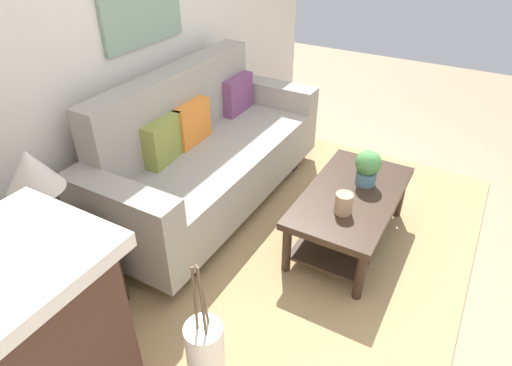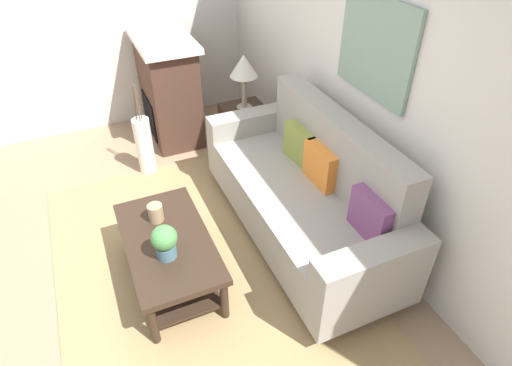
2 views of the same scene
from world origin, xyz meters
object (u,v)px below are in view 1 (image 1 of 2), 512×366
(tabletop_vase, at_px, (344,203))
(couch, at_px, (207,155))
(throw_pillow_orange, at_px, (191,123))
(side_table, at_px, (67,279))
(throw_pillow_plum, at_px, (237,94))
(table_lamp, at_px, (32,175))
(coffee_table, at_px, (350,207))
(potted_plant_tabletop, at_px, (368,167))
(throw_pillow_olive, at_px, (163,141))

(tabletop_vase, bearing_deg, couch, 81.48)
(throw_pillow_orange, relative_size, side_table, 0.64)
(throw_pillow_plum, distance_m, side_table, 2.09)
(throw_pillow_orange, xyz_separation_m, tabletop_vase, (-0.18, -1.32, -0.18))
(table_lamp, bearing_deg, tabletop_vase, -45.61)
(side_table, bearing_deg, throw_pillow_plum, 2.57)
(throw_pillow_plum, height_order, side_table, throw_pillow_plum)
(throw_pillow_orange, bearing_deg, coffee_table, -87.43)
(potted_plant_tabletop, bearing_deg, throw_pillow_orange, 99.32)
(throw_pillow_plum, height_order, potted_plant_tabletop, throw_pillow_plum)
(couch, relative_size, throw_pillow_orange, 5.99)
(throw_pillow_orange, height_order, table_lamp, table_lamp)
(coffee_table, relative_size, table_lamp, 1.93)
(coffee_table, bearing_deg, tabletop_vase, -175.84)
(tabletop_vase, xyz_separation_m, potted_plant_tabletop, (0.40, -0.02, 0.07))
(coffee_table, bearing_deg, throw_pillow_plum, 64.90)
(table_lamp, bearing_deg, throw_pillow_plum, 2.57)
(side_table, height_order, table_lamp, table_lamp)
(throw_pillow_orange, bearing_deg, throw_pillow_plum, 0.00)
(throw_pillow_olive, height_order, throw_pillow_plum, same)
(coffee_table, bearing_deg, potted_plant_tabletop, -13.58)
(couch, xyz_separation_m, throw_pillow_olive, (-0.33, 0.13, 0.25))
(couch, xyz_separation_m, potted_plant_tabletop, (0.22, -1.21, 0.14))
(potted_plant_tabletop, bearing_deg, side_table, 142.02)
(tabletop_vase, relative_size, side_table, 0.25)
(couch, height_order, potted_plant_tabletop, couch)
(coffee_table, bearing_deg, side_table, 139.93)
(coffee_table, bearing_deg, throw_pillow_orange, 92.57)
(throw_pillow_olive, distance_m, throw_pillow_plum, 1.00)
(potted_plant_tabletop, bearing_deg, table_lamp, 142.02)
(throw_pillow_orange, distance_m, potted_plant_tabletop, 1.36)
(throw_pillow_orange, relative_size, table_lamp, 0.63)
(coffee_table, distance_m, potted_plant_tabletop, 0.31)
(tabletop_vase, height_order, table_lamp, table_lamp)
(throw_pillow_olive, height_order, coffee_table, throw_pillow_olive)
(throw_pillow_orange, distance_m, coffee_table, 1.35)
(table_lamp, bearing_deg, couch, -1.43)
(throw_pillow_olive, height_order, throw_pillow_orange, same)
(throw_pillow_orange, relative_size, potted_plant_tabletop, 1.37)
(tabletop_vase, bearing_deg, potted_plant_tabletop, -3.13)
(throw_pillow_plum, distance_m, tabletop_vase, 1.58)
(throw_pillow_olive, bearing_deg, potted_plant_tabletop, -67.54)
(couch, relative_size, potted_plant_tabletop, 8.23)
(tabletop_vase, xyz_separation_m, side_table, (-1.20, 1.23, -0.22))
(side_table, bearing_deg, tabletop_vase, -45.61)
(throw_pillow_olive, bearing_deg, coffee_table, -73.21)
(throw_pillow_plum, bearing_deg, coffee_table, -115.10)
(tabletop_vase, relative_size, table_lamp, 0.25)
(couch, relative_size, table_lamp, 3.79)
(couch, relative_size, tabletop_vase, 15.35)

